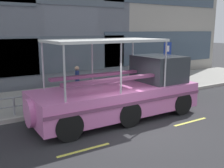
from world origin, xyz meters
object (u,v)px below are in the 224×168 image
at_px(pedestrian_near_bow, 146,73).
at_px(parking_sign, 167,57).
at_px(pedestrian_mid_left, 77,79).
at_px(duck_tour_boat, 127,92).

bearing_deg(pedestrian_near_bow, parking_sign, -1.69).
relative_size(parking_sign, pedestrian_mid_left, 1.65).
xyz_separation_m(duck_tour_boat, pedestrian_near_bow, (3.36, 2.85, 0.14)).
xyz_separation_m(parking_sign, pedestrian_mid_left, (-5.76, 0.52, -0.86)).
relative_size(parking_sign, pedestrian_near_bow, 1.61).
bearing_deg(pedestrian_mid_left, pedestrian_near_bow, -6.46).
height_order(parking_sign, pedestrian_near_bow, parking_sign).
bearing_deg(parking_sign, pedestrian_mid_left, 174.86).
height_order(pedestrian_near_bow, pedestrian_mid_left, pedestrian_near_bow).
distance_m(duck_tour_boat, pedestrian_mid_left, 3.42).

